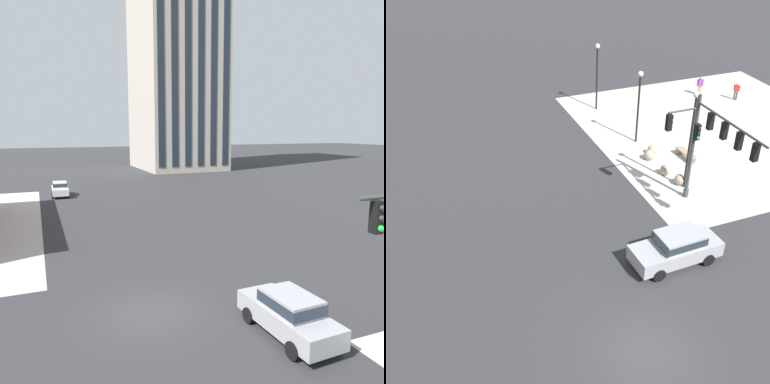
{
  "view_description": "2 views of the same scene",
  "coord_description": "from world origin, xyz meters",
  "views": [
    {
      "loc": [
        -4.12,
        -14.73,
        7.7
      ],
      "look_at": [
        4.62,
        6.47,
        3.92
      ],
      "focal_mm": 35.52,
      "sensor_mm": 36.0,
      "label": 1
    },
    {
      "loc": [
        -10.45,
        6.95,
        15.67
      ],
      "look_at": [
        6.94,
        0.26,
        3.4
      ],
      "focal_mm": 44.67,
      "sensor_mm": 36.0,
      "label": 2
    }
  ],
  "objects": [
    {
      "name": "car_main_northbound_near",
      "position": [
        4.32,
        -3.81,
        0.92
      ],
      "size": [
        2.01,
        4.46,
        1.68
      ],
      "color": "#99999E",
      "rests_on": "ground"
    },
    {
      "name": "car_main_southbound_near",
      "position": [
        -1.71,
        31.53,
        0.92
      ],
      "size": [
        1.96,
        4.43,
        1.68
      ],
      "color": "silver",
      "rests_on": "ground"
    },
    {
      "name": "ground_plane",
      "position": [
        0.0,
        0.0,
        0.0
      ],
      "size": [
        320.0,
        320.0,
        0.0
      ],
      "primitive_type": "plane",
      "color": "#2D2D30"
    },
    {
      "name": "residential_tower_skyline_right",
      "position": [
        22.27,
        57.52,
        31.04
      ],
      "size": [
        14.99,
        19.4,
        62.03
      ],
      "color": "#B2A899",
      "rests_on": "ground"
    }
  ]
}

